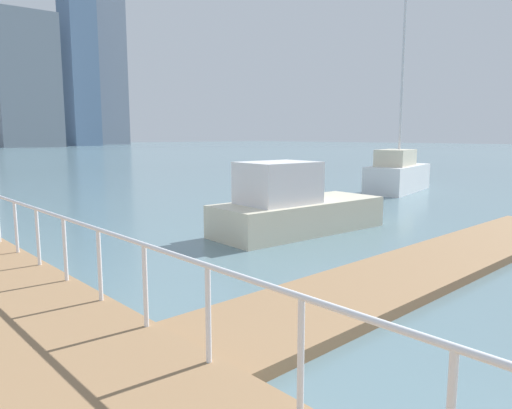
{
  "coord_description": "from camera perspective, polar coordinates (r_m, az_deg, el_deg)",
  "views": [
    {
      "loc": [
        -5.99,
        2.47,
        2.78
      ],
      "look_at": [
        0.37,
        9.36,
        1.4
      ],
      "focal_mm": 33.32,
      "sensor_mm": 36.0,
      "label": 1
    }
  ],
  "objects": [
    {
      "name": "skyline_tower_3",
      "position": [
        124.28,
        -25.77,
        13.23
      ],
      "size": [
        14.02,
        10.4,
        30.19
      ],
      "primitive_type": "cube",
      "rotation": [
        0.0,
        0.0,
        -0.09
      ],
      "color": "#8C939E",
      "rests_on": "ground_plane"
    },
    {
      "name": "boardwalk_railing",
      "position": [
        6.04,
        -13.24,
        -6.94
      ],
      "size": [
        0.06,
        23.3,
        1.08
      ],
      "color": "white",
      "rests_on": "boardwalk"
    },
    {
      "name": "moored_boat_4",
      "position": [
        24.51,
        16.63,
        3.54
      ],
      "size": [
        5.24,
        2.82,
        9.52
      ],
      "color": "white",
      "rests_on": "ground_plane"
    },
    {
      "name": "ground_plane",
      "position": [
        18.73,
        -23.59,
        -0.88
      ],
      "size": [
        300.0,
        300.0,
        0.0
      ],
      "primitive_type": "plane",
      "color": "slate"
    },
    {
      "name": "floating_dock",
      "position": [
        10.82,
        20.62,
        -6.58
      ],
      "size": [
        13.85,
        2.0,
        0.18
      ],
      "primitive_type": "cube",
      "color": "#93704C",
      "rests_on": "ground_plane"
    },
    {
      "name": "skyline_tower_5",
      "position": [
        152.79,
        -18.44,
        16.37
      ],
      "size": [
        12.12,
        14.28,
        50.35
      ],
      "primitive_type": "cube",
      "rotation": [
        0.0,
        0.0,
        0.07
      ],
      "color": "slate",
      "rests_on": "ground_plane"
    },
    {
      "name": "moored_boat_0",
      "position": [
        13.59,
        4.51,
        -0.3
      ],
      "size": [
        5.41,
        2.29,
        2.05
      ],
      "color": "beige",
      "rests_on": "ground_plane"
    },
    {
      "name": "skyline_tower_4",
      "position": [
        134.26,
        -20.69,
        19.69
      ],
      "size": [
        7.65,
        7.48,
        60.7
      ],
      "primitive_type": "cube",
      "rotation": [
        0.0,
        0.0,
        0.08
      ],
      "color": "slate",
      "rests_on": "ground_plane"
    }
  ]
}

